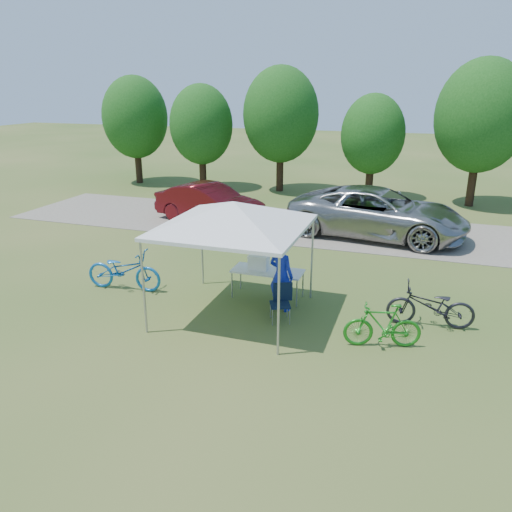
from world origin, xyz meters
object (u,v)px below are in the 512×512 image
at_px(bike_dark, 431,306).
at_px(sedan, 210,203).
at_px(cyclist, 281,275).
at_px(bike_green, 383,325).
at_px(bike_blue, 124,270).
at_px(folding_table, 268,272).
at_px(minivan, 378,213).
at_px(cooler, 259,262).
at_px(folding_chair, 281,299).

distance_m(bike_dark, sedan, 10.72).
distance_m(cyclist, bike_green, 2.74).
bearing_deg(bike_blue, cyclist, -94.08).
relative_size(folding_table, minivan, 0.29).
height_order(minivan, sedan, minivan).
xyz_separation_m(folding_table, sedan, (-4.37, 6.36, 0.06)).
height_order(bike_blue, bike_green, bike_blue).
bearing_deg(cyclist, bike_dark, -158.87).
bearing_deg(cyclist, bike_blue, 19.72).
relative_size(cooler, bike_green, 0.32).
relative_size(bike_blue, minivan, 0.33).
xyz_separation_m(cyclist, sedan, (-4.89, 6.95, -0.12)).
height_order(folding_table, sedan, sedan).
bearing_deg(bike_green, folding_table, -134.07).
bearing_deg(sedan, folding_chair, -131.98).
relative_size(folding_chair, sedan, 0.19).
height_order(cooler, bike_green, cooler).
height_order(cooler, bike_blue, cooler).
relative_size(bike_blue, bike_green, 1.29).
bearing_deg(folding_table, cyclist, -48.46).
bearing_deg(sedan, folding_table, -131.52).
relative_size(cooler, minivan, 0.08).
bearing_deg(minivan, bike_dark, -157.37).
relative_size(folding_chair, bike_blue, 0.42).
bearing_deg(folding_chair, minivan, 56.00).
xyz_separation_m(bike_blue, minivan, (5.84, 7.12, 0.34)).
height_order(cooler, minivan, minivan).
bearing_deg(folding_table, cooler, 180.00).
relative_size(cyclist, sedan, 0.39).
bearing_deg(minivan, bike_blue, 148.13).
relative_size(cyclist, bike_dark, 0.92).
bearing_deg(cooler, bike_green, -27.29).
xyz_separation_m(folding_chair, cooler, (-0.92, 1.12, 0.41)).
height_order(cooler, cyclist, cyclist).
distance_m(folding_table, cyclist, 0.80).
height_order(bike_dark, sedan, sedan).
relative_size(bike_blue, bike_dark, 1.08).
relative_size(cooler, bike_blue, 0.25).
bearing_deg(folding_chair, cyclist, 83.58).
distance_m(bike_green, sedan, 10.91).
bearing_deg(sedan, cyclist, -130.88).
height_order(folding_table, minivan, minivan).
height_order(folding_table, cyclist, cyclist).
distance_m(bike_dark, minivan, 7.07).
distance_m(folding_table, cooler, 0.33).
relative_size(cyclist, bike_green, 1.10).
height_order(folding_chair, bike_blue, bike_blue).
xyz_separation_m(folding_table, cyclist, (0.52, -0.59, 0.18)).
bearing_deg(cyclist, cooler, -19.68).
bearing_deg(folding_chair, folding_table, 97.95).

